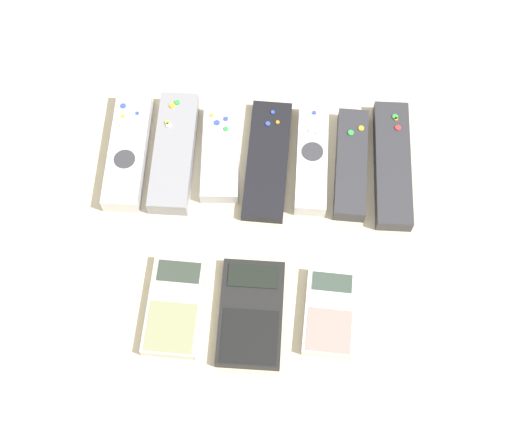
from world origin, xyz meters
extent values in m
plane|color=beige|center=(0.00, 0.00, 0.00)|extent=(3.00, 3.00, 0.00)
cube|color=silver|center=(-0.19, 0.13, 0.01)|extent=(0.05, 0.19, 0.03)
cylinder|color=#38383D|center=(-0.19, 0.11, 0.03)|extent=(0.03, 0.03, 0.00)
cylinder|color=yellow|center=(-0.20, 0.18, 0.03)|extent=(0.01, 0.01, 0.00)
cylinder|color=blue|center=(-0.18, 0.19, 0.03)|extent=(0.01, 0.01, 0.00)
cylinder|color=silver|center=(-0.20, 0.17, 0.03)|extent=(0.01, 0.01, 0.00)
cylinder|color=blue|center=(-0.21, 0.20, 0.03)|extent=(0.01, 0.01, 0.00)
cube|color=gray|center=(-0.12, 0.13, 0.01)|extent=(0.06, 0.19, 0.03)
cylinder|color=green|center=(-0.13, 0.21, 0.03)|extent=(0.01, 0.01, 0.00)
cylinder|color=yellow|center=(-0.13, 0.20, 0.03)|extent=(0.01, 0.01, 0.00)
cylinder|color=yellow|center=(-0.14, 0.17, 0.03)|extent=(0.01, 0.01, 0.00)
cylinder|color=silver|center=(-0.14, 0.17, 0.03)|extent=(0.01, 0.01, 0.00)
cube|color=#B7B7BC|center=(-0.06, 0.13, 0.01)|extent=(0.06, 0.16, 0.02)
cylinder|color=blue|center=(-0.06, 0.18, 0.02)|extent=(0.01, 0.01, 0.00)
cylinder|color=green|center=(-0.05, 0.17, 0.02)|extent=(0.01, 0.01, 0.00)
cylinder|color=blue|center=(-0.05, 0.19, 0.02)|extent=(0.01, 0.01, 0.00)
cylinder|color=yellow|center=(-0.07, 0.19, 0.02)|extent=(0.01, 0.01, 0.00)
cube|color=black|center=(0.01, 0.13, 0.01)|extent=(0.07, 0.20, 0.02)
cylinder|color=blue|center=(0.02, 0.20, 0.02)|extent=(0.01, 0.01, 0.00)
cylinder|color=blue|center=(0.01, 0.18, 0.02)|extent=(0.01, 0.01, 0.00)
cylinder|color=orange|center=(0.02, 0.19, 0.02)|extent=(0.01, 0.01, 0.00)
cube|color=silver|center=(0.08, 0.13, 0.01)|extent=(0.05, 0.17, 0.03)
cylinder|color=#38383D|center=(0.08, 0.13, 0.03)|extent=(0.03, 0.03, 0.00)
cylinder|color=silver|center=(0.08, 0.17, 0.03)|extent=(0.01, 0.01, 0.00)
cylinder|color=silver|center=(0.07, 0.17, 0.03)|extent=(0.01, 0.01, 0.00)
cylinder|color=blue|center=(0.08, 0.20, 0.03)|extent=(0.01, 0.01, 0.00)
cube|color=#333338|center=(0.13, 0.12, 0.01)|extent=(0.05, 0.17, 0.02)
cylinder|color=yellow|center=(0.15, 0.18, 0.03)|extent=(0.01, 0.01, 0.00)
cylinder|color=green|center=(0.13, 0.17, 0.03)|extent=(0.01, 0.01, 0.00)
cube|color=#333338|center=(0.19, 0.13, 0.01)|extent=(0.05, 0.20, 0.02)
cylinder|color=green|center=(0.20, 0.20, 0.02)|extent=(0.01, 0.01, 0.00)
cylinder|color=red|center=(0.20, 0.18, 0.02)|extent=(0.01, 0.01, 0.00)
cylinder|color=orange|center=(0.20, 0.20, 0.02)|extent=(0.01, 0.01, 0.00)
cube|color=beige|center=(-0.10, -0.10, 0.01)|extent=(0.08, 0.14, 0.02)
cube|color=#333D33|center=(-0.10, -0.06, 0.02)|extent=(0.06, 0.03, 0.00)
cube|color=gray|center=(-0.10, -0.13, 0.02)|extent=(0.07, 0.07, 0.00)
cube|color=black|center=(0.00, -0.11, 0.01)|extent=(0.09, 0.15, 0.02)
cube|color=black|center=(0.00, -0.06, 0.02)|extent=(0.07, 0.03, 0.00)
cube|color=black|center=(0.00, -0.14, 0.02)|extent=(0.07, 0.07, 0.00)
cube|color=silver|center=(0.10, -0.10, 0.01)|extent=(0.07, 0.12, 0.02)
cube|color=#38473D|center=(0.11, -0.06, 0.02)|extent=(0.05, 0.03, 0.00)
cube|color=gray|center=(0.10, -0.13, 0.02)|extent=(0.06, 0.06, 0.00)
camera|label=1|loc=(0.02, -0.39, 0.91)|focal=50.00mm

